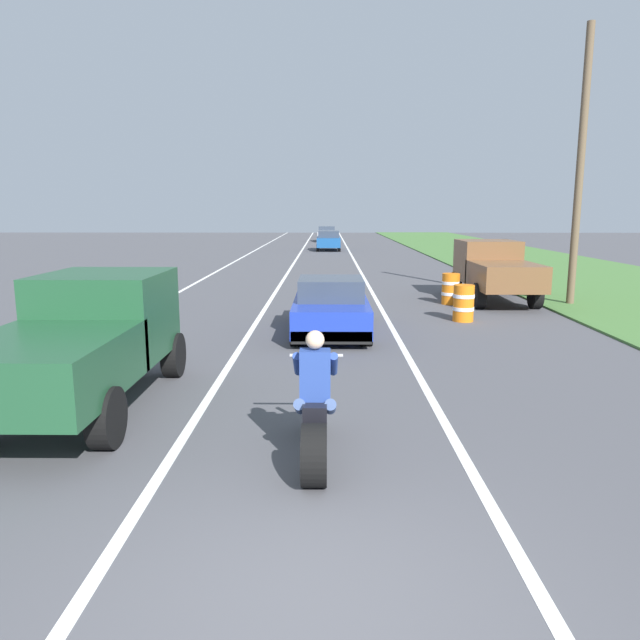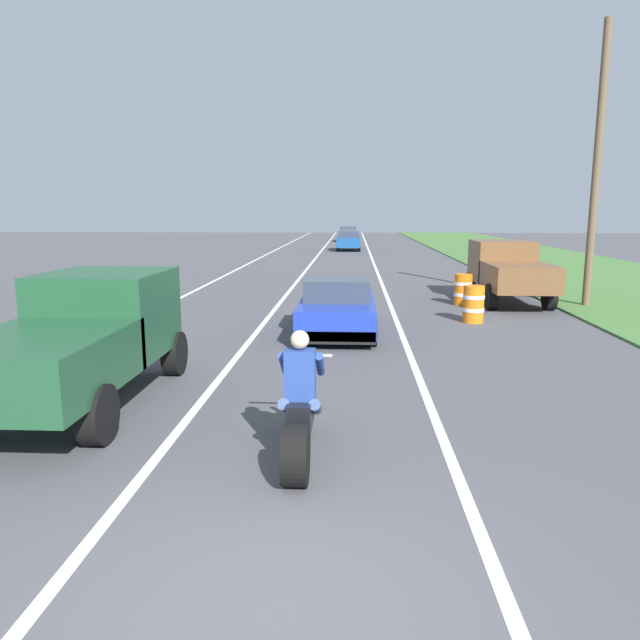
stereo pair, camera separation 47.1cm
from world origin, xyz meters
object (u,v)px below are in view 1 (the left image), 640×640
at_px(sports_car_blue, 331,307).
at_px(construction_barrel_mid, 451,289).
at_px(pickup_truck_left_lane_dark_green, 85,337).
at_px(construction_barrel_nearest, 464,303).
at_px(distant_car_further_ahead, 327,234).
at_px(distant_car_far_ahead, 329,240).
at_px(pickup_truck_right_shoulder_brown, 494,268).
at_px(motorcycle_with_rider, 315,415).

distance_m(sports_car_blue, construction_barrel_mid, 6.00).
distance_m(pickup_truck_left_lane_dark_green, construction_barrel_nearest, 10.46).
height_order(construction_barrel_mid, distant_car_further_ahead, distant_car_further_ahead).
bearing_deg(distant_car_further_ahead, distant_car_far_ahead, -89.36).
distance_m(pickup_truck_right_shoulder_brown, construction_barrel_nearest, 4.23).
xyz_separation_m(construction_barrel_nearest, distant_car_far_ahead, (-3.61, 29.78, 0.27)).
distance_m(sports_car_blue, distant_car_further_ahead, 44.93).
bearing_deg(pickup_truck_right_shoulder_brown, construction_barrel_nearest, -116.03).
distance_m(sports_car_blue, pickup_truck_left_lane_dark_green, 6.95).
height_order(motorcycle_with_rider, pickup_truck_left_lane_dark_green, pickup_truck_left_lane_dark_green).
distance_m(sports_car_blue, distant_car_far_ahead, 31.31).
distance_m(pickup_truck_right_shoulder_brown, distant_car_far_ahead, 26.58).
height_order(sports_car_blue, construction_barrel_nearest, sports_car_blue).
bearing_deg(construction_barrel_nearest, pickup_truck_left_lane_dark_green, -135.19).
bearing_deg(motorcycle_with_rider, distant_car_further_ahead, 89.87).
bearing_deg(construction_barrel_mid, pickup_truck_right_shoulder_brown, 25.27).
bearing_deg(construction_barrel_nearest, motorcycle_with_rider, -112.43).
bearing_deg(pickup_truck_left_lane_dark_green, sports_car_blue, 57.13).
relative_size(pickup_truck_right_shoulder_brown, distant_car_far_ahead, 1.20).
height_order(pickup_truck_left_lane_dark_green, distant_car_far_ahead, pickup_truck_left_lane_dark_green).
height_order(motorcycle_with_rider, construction_barrel_mid, motorcycle_with_rider).
relative_size(sports_car_blue, distant_car_further_ahead, 1.08).
xyz_separation_m(pickup_truck_left_lane_dark_green, distant_car_further_ahead, (3.64, 50.75, -0.33)).
xyz_separation_m(motorcycle_with_rider, construction_barrel_mid, (4.14, 12.42, -0.09)).
bearing_deg(pickup_truck_left_lane_dark_green, construction_barrel_mid, 53.53).
relative_size(pickup_truck_left_lane_dark_green, pickup_truck_right_shoulder_brown, 1.00).
distance_m(motorcycle_with_rider, distant_car_far_ahead, 39.18).
height_order(sports_car_blue, pickup_truck_right_shoulder_brown, pickup_truck_right_shoulder_brown).
bearing_deg(pickup_truck_left_lane_dark_green, distant_car_far_ahead, 84.17).
bearing_deg(sports_car_blue, construction_barrel_mid, 49.36).
distance_m(pickup_truck_left_lane_dark_green, construction_barrel_mid, 12.92).
xyz_separation_m(motorcycle_with_rider, pickup_truck_right_shoulder_brown, (5.72, 13.16, 0.51)).
distance_m(motorcycle_with_rider, pickup_truck_left_lane_dark_green, 4.11).
relative_size(pickup_truck_left_lane_dark_green, construction_barrel_nearest, 4.80).
xyz_separation_m(construction_barrel_nearest, construction_barrel_mid, (0.27, 3.02, 0.00)).
xyz_separation_m(construction_barrel_nearest, distant_car_further_ahead, (-3.76, 43.40, 0.27)).
relative_size(pickup_truck_right_shoulder_brown, construction_barrel_mid, 4.80).
distance_m(construction_barrel_nearest, distant_car_far_ahead, 30.00).
bearing_deg(construction_barrel_nearest, sports_car_blue, -157.20).
height_order(pickup_truck_right_shoulder_brown, construction_barrel_nearest, pickup_truck_right_shoulder_brown).
bearing_deg(construction_barrel_nearest, construction_barrel_mid, 84.97).
relative_size(motorcycle_with_rider, distant_car_far_ahead, 0.55).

